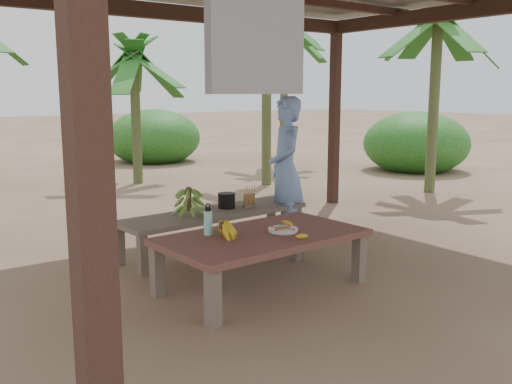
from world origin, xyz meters
TOP-DOWN VIEW (x-y plane):
  - ground at (0.00, 0.00)m, footprint 80.00×80.00m
  - work_table at (-0.53, -0.25)m, footprint 1.84×1.08m
  - bench at (-0.22, 1.01)m, footprint 2.24×0.75m
  - ripe_banana_bunch at (-0.90, -0.16)m, footprint 0.31×0.29m
  - plate at (-0.34, -0.31)m, footprint 0.27×0.27m
  - loose_banana_front at (-0.36, -0.59)m, footprint 0.17×0.08m
  - loose_banana_side at (-0.14, -0.14)m, footprint 0.07×0.14m
  - water_flask at (-0.93, 0.00)m, footprint 0.07×0.07m
  - green_banana_stalk at (-0.56, 0.99)m, footprint 0.30×0.30m
  - cooking_pot at (-0.02, 1.09)m, footprint 0.19×0.19m
  - skewer_rack at (0.23, 0.99)m, footprint 0.19×0.09m
  - woman at (0.72, 0.95)m, footprint 0.63×0.73m
  - banana_plant_ne at (3.04, 4.36)m, footprint 1.80×1.80m
  - banana_plant_n at (1.15, 5.96)m, footprint 1.80×1.80m
  - banana_plant_e at (4.85, 1.99)m, footprint 1.80×1.80m
  - banana_plant_far at (5.07, 6.34)m, footprint 1.80×1.80m

SIDE VIEW (x-z plane):
  - ground at x=0.00m, z-range 0.00..0.00m
  - bench at x=-0.22m, z-range 0.17..0.62m
  - work_table at x=-0.53m, z-range 0.18..0.68m
  - plate at x=-0.34m, z-range 0.50..0.54m
  - loose_banana_front at x=-0.36m, z-range 0.50..0.54m
  - loose_banana_side at x=-0.14m, z-range 0.50..0.54m
  - cooking_pot at x=-0.02m, z-range 0.45..0.61m
  - skewer_rack at x=0.23m, z-range 0.45..0.69m
  - ripe_banana_bunch at x=-0.90m, z-range 0.50..0.66m
  - green_banana_stalk at x=-0.56m, z-range 0.45..0.77m
  - water_flask at x=-0.93m, z-range 0.48..0.76m
  - woman at x=0.72m, z-range 0.00..1.69m
  - banana_plant_n at x=1.15m, z-range 0.86..3.52m
  - banana_plant_e at x=4.85m, z-range 1.13..4.37m
  - banana_plant_far at x=5.07m, z-range 1.24..4.72m
  - banana_plant_ne at x=3.04m, z-range 1.25..4.76m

